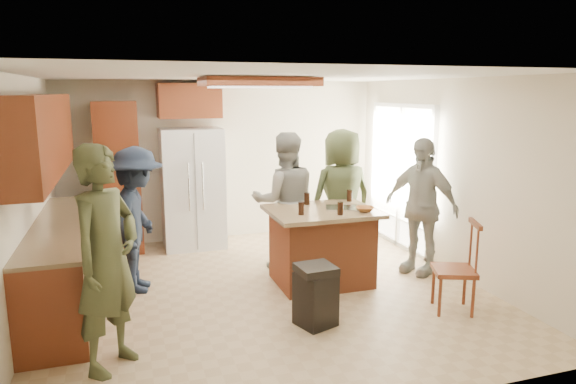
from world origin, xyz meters
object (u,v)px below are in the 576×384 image
object	(u,v)px
trash_bin	(316,295)
spindle_chair	(456,270)
kitchen_island	(321,245)
person_behind_right	(341,197)
person_counter	(137,220)
refrigerator	(193,188)
person_behind_left	(285,201)
person_side_right	(420,206)
person_front_left	(107,259)

from	to	relation	value
trash_bin	spindle_chair	bearing A→B (deg)	-4.96
kitchen_island	trash_bin	size ratio (longest dim) A/B	2.03
kitchen_island	spindle_chair	bearing A→B (deg)	-49.03
spindle_chair	person_behind_right	bearing A→B (deg)	105.81
person_counter	refrigerator	size ratio (longest dim) A/B	0.95
person_behind_left	kitchen_island	world-z (taller)	person_behind_left
person_behind_left	refrigerator	size ratio (longest dim) A/B	1.01
person_side_right	refrigerator	size ratio (longest dim) A/B	0.98
refrigerator	trash_bin	xyz separation A→B (m)	(0.80, -3.13, -0.58)
person_behind_left	kitchen_island	distance (m)	0.85
spindle_chair	trash_bin	bearing A→B (deg)	175.04
person_behind_left	person_behind_right	world-z (taller)	person_behind_right
person_side_right	spindle_chair	size ratio (longest dim) A/B	1.78
refrigerator	kitchen_island	world-z (taller)	refrigerator
person_behind_left	kitchen_island	size ratio (longest dim) A/B	1.42
person_side_right	person_front_left	bearing A→B (deg)	-97.98
person_side_right	refrigerator	world-z (taller)	refrigerator
person_side_right	person_counter	world-z (taller)	person_side_right
person_side_right	kitchen_island	distance (m)	1.41
person_behind_right	refrigerator	distance (m)	2.31
person_behind_left	person_front_left	bearing A→B (deg)	50.94
person_behind_right	refrigerator	world-z (taller)	person_behind_right
person_behind_right	person_counter	bearing A→B (deg)	-0.37
person_counter	refrigerator	xyz separation A→B (m)	(0.85, 1.60, 0.04)
person_behind_left	trash_bin	distance (m)	1.88
person_front_left	person_side_right	distance (m)	3.99
kitchen_island	trash_bin	xyz separation A→B (m)	(-0.49, -1.09, -0.16)
person_side_right	person_behind_left	bearing A→B (deg)	-140.48
person_front_left	person_side_right	xyz separation A→B (m)	(3.78, 1.27, -0.08)
person_counter	person_side_right	bearing A→B (deg)	-85.68
kitchen_island	person_side_right	bearing A→B (deg)	-1.37
person_counter	kitchen_island	xyz separation A→B (m)	(2.14, -0.45, -0.38)
person_counter	trash_bin	distance (m)	2.32
person_front_left	spindle_chair	xyz separation A→B (m)	(3.49, 0.08, -0.51)
person_counter	person_behind_left	bearing A→B (deg)	-70.76
person_front_left	kitchen_island	world-z (taller)	person_front_left
kitchen_island	spindle_chair	xyz separation A→B (m)	(1.06, -1.22, -0.02)
person_front_left	spindle_chair	size ratio (longest dim) A/B	1.93
person_front_left	kitchen_island	bearing A→B (deg)	-24.35
person_counter	kitchen_island	bearing A→B (deg)	-89.67
person_side_right	trash_bin	bearing A→B (deg)	-86.65
person_counter	trash_bin	world-z (taller)	person_counter
person_front_left	person_behind_right	bearing A→B (deg)	-19.39
refrigerator	spindle_chair	size ratio (longest dim) A/B	1.81
person_behind_right	person_side_right	bearing A→B (deg)	136.40
person_behind_right	refrigerator	xyz separation A→B (m)	(-1.82, 1.41, -0.03)
spindle_chair	person_counter	bearing A→B (deg)	152.45
person_side_right	person_counter	xyz separation A→B (m)	(-3.49, 0.48, -0.03)
person_side_right	refrigerator	bearing A→B (deg)	-154.74
person_counter	spindle_chair	xyz separation A→B (m)	(3.20, -1.67, -0.40)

